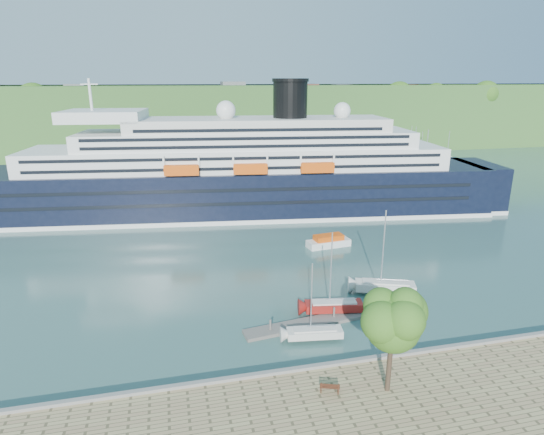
{
  "coord_description": "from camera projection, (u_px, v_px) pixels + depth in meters",
  "views": [
    {
      "loc": [
        -15.65,
        -33.89,
        26.19
      ],
      "look_at": [
        -0.73,
        30.0,
        6.14
      ],
      "focal_mm": 30.0,
      "sensor_mm": 36.0,
      "label": 1
    }
  ],
  "objects": [
    {
      "name": "cruise_ship",
      "position": [
        227.0,
        148.0,
        88.83
      ],
      "size": [
        118.82,
        32.01,
        26.41
      ],
      "primitive_type": null,
      "rotation": [
        0.0,
        0.0,
        -0.13
      ],
      "color": "black",
      "rests_on": "ground"
    },
    {
      "name": "floating_pontoon",
      "position": [
        319.0,
        321.0,
        50.86
      ],
      "size": [
        17.44,
        4.4,
        0.38
      ],
      "primitive_type": null,
      "rotation": [
        0.0,
        0.0,
        0.13
      ],
      "color": "slate",
      "rests_on": "ground"
    },
    {
      "name": "promenade_tree",
      "position": [
        392.0,
        337.0,
        36.97
      ],
      "size": [
        6.12,
        6.12,
        10.14
      ],
      "primitive_type": null,
      "color": "#2E5717",
      "rests_on": "promenade"
    },
    {
      "name": "park_bench",
      "position": [
        330.0,
        386.0,
        37.99
      ],
      "size": [
        1.86,
        1.23,
        1.1
      ],
      "primitive_type": null,
      "rotation": [
        0.0,
        0.0,
        -0.33
      ],
      "color": "#432113",
      "rests_on": "promenade"
    },
    {
      "name": "ground",
      "position": [
        352.0,
        370.0,
        42.63
      ],
      "size": [
        400.0,
        400.0,
        0.0
      ],
      "primitive_type": "plane",
      "color": "#315754",
      "rests_on": "ground"
    },
    {
      "name": "tender_launch",
      "position": [
        328.0,
        241.0,
        73.86
      ],
      "size": [
        7.42,
        3.31,
        1.98
      ],
      "primitive_type": null,
      "rotation": [
        0.0,
        0.0,
        0.12
      ],
      "color": "#E24F0D",
      "rests_on": "ground"
    },
    {
      "name": "sailboat_white_far",
      "position": [
        387.0,
        255.0,
        56.16
      ],
      "size": [
        8.47,
        4.94,
        10.57
      ],
      "primitive_type": null,
      "rotation": [
        0.0,
        0.0,
        -0.35
      ],
      "color": "silver",
      "rests_on": "ground"
    },
    {
      "name": "sailboat_white_near",
      "position": [
        316.0,
        304.0,
        46.37
      ],
      "size": [
        6.59,
        2.64,
        8.27
      ],
      "primitive_type": null,
      "rotation": [
        0.0,
        0.0,
        -0.14
      ],
      "color": "silver",
      "rests_on": "ground"
    },
    {
      "name": "far_hillside",
      "position": [
        206.0,
        118.0,
        174.15
      ],
      "size": [
        400.0,
        50.0,
        24.0
      ],
      "primitive_type": "cube",
      "color": "#366327",
      "rests_on": "ground"
    },
    {
      "name": "sailboat_red",
      "position": [
        335.0,
        276.0,
        51.55
      ],
      "size": [
        7.6,
        3.22,
        9.52
      ],
      "primitive_type": null,
      "rotation": [
        0.0,
        0.0,
        -0.16
      ],
      "color": "maroon",
      "rests_on": "ground"
    },
    {
      "name": "quay_coping",
      "position": [
        354.0,
        361.0,
        42.1
      ],
      "size": [
        220.0,
        0.5,
        0.3
      ],
      "primitive_type": "cube",
      "color": "slate",
      "rests_on": "promenade"
    }
  ]
}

